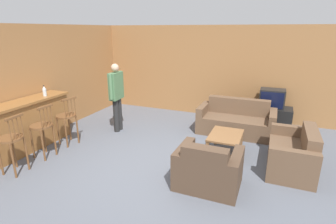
{
  "coord_description": "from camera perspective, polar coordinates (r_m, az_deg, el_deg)",
  "views": [
    {
      "loc": [
        1.83,
        -3.95,
        2.49
      ],
      "look_at": [
        -0.13,
        0.82,
        0.85
      ],
      "focal_mm": 28.0,
      "sensor_mm": 36.0,
      "label": 1
    }
  ],
  "objects": [
    {
      "name": "bar_counter",
      "position": [
        6.23,
        -29.49,
        -2.99
      ],
      "size": [
        0.55,
        2.36,
        1.07
      ],
      "color": "brown",
      "rests_on": "ground_plane"
    },
    {
      "name": "tv_unit",
      "position": [
        7.48,
        21.28,
        -0.94
      ],
      "size": [
        1.07,
        0.55,
        0.52
      ],
      "color": "black",
      "rests_on": "ground_plane"
    },
    {
      "name": "armchair_near",
      "position": [
        4.4,
        8.67,
        -12.36
      ],
      "size": [
        1.02,
        0.8,
        0.81
      ],
      "color": "#4C3828",
      "rests_on": "ground_plane"
    },
    {
      "name": "bar_chair_near",
      "position": [
        5.37,
        -30.89,
        -5.7
      ],
      "size": [
        0.45,
        0.45,
        1.09
      ],
      "color": "brown",
      "rests_on": "ground_plane"
    },
    {
      "name": "ground_plane",
      "position": [
        5.02,
        -2.28,
        -12.12
      ],
      "size": [
        24.0,
        24.0,
        0.0
      ],
      "primitive_type": "plane",
      "color": "#565B66"
    },
    {
      "name": "bar_chair_mid",
      "position": [
        5.76,
        -25.69,
        -3.44
      ],
      "size": [
        0.43,
        0.43,
        1.09
      ],
      "color": "brown",
      "rests_on": "ground_plane"
    },
    {
      "name": "loveseat_right",
      "position": [
        5.38,
        25.62,
        -8.26
      ],
      "size": [
        0.78,
        1.36,
        0.8
      ],
      "color": "brown",
      "rests_on": "ground_plane"
    },
    {
      "name": "couch_far",
      "position": [
        6.71,
        14.6,
        -1.99
      ],
      "size": [
        1.82,
        0.84,
        0.83
      ],
      "color": "brown",
      "rests_on": "ground_plane"
    },
    {
      "name": "wall_back",
      "position": [
        7.83,
        8.62,
        8.71
      ],
      "size": [
        9.4,
        0.08,
        2.6
      ],
      "color": "#9E6B3D",
      "rests_on": "ground_plane"
    },
    {
      "name": "tv",
      "position": [
        7.35,
        21.71,
        2.78
      ],
      "size": [
        0.62,
        0.45,
        0.48
      ],
      "color": "black",
      "rests_on": "tv_unit"
    },
    {
      "name": "bottle",
      "position": [
        6.4,
        -25.3,
        4.12
      ],
      "size": [
        0.08,
        0.08,
        0.24
      ],
      "color": "silver",
      "rests_on": "bar_counter"
    },
    {
      "name": "coffee_table",
      "position": [
        5.53,
        12.43,
        -5.43
      ],
      "size": [
        0.63,
        0.88,
        0.43
      ],
      "color": "brown",
      "rests_on": "ground_plane"
    },
    {
      "name": "bar_chair_far",
      "position": [
        6.19,
        -21.15,
        -1.44
      ],
      "size": [
        0.5,
        0.5,
        1.09
      ],
      "color": "brown",
      "rests_on": "ground_plane"
    },
    {
      "name": "wall_left",
      "position": [
        7.4,
        -21.74,
        7.14
      ],
      "size": [
        0.08,
        8.57,
        2.6
      ],
      "color": "#9E6B3D",
      "rests_on": "ground_plane"
    },
    {
      "name": "person_by_window",
      "position": [
        6.59,
        -11.15,
        3.9
      ],
      "size": [
        0.2,
        0.58,
        1.7
      ],
      "color": "black",
      "rests_on": "ground_plane"
    }
  ]
}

